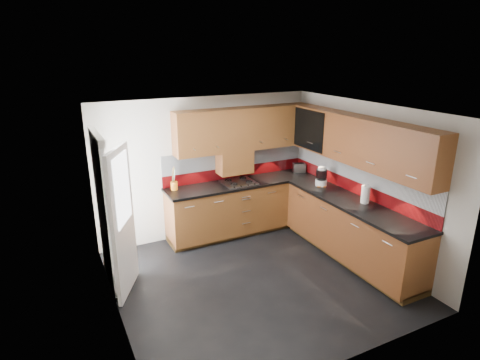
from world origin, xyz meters
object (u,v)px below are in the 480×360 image
utensil_pot (174,184)px  food_processor (321,177)px  toaster (299,168)px  gas_hob (239,182)px

utensil_pot → food_processor: 2.45m
toaster → food_processor: food_processor is taller
food_processor → utensil_pot: bearing=158.5°
gas_hob → food_processor: food_processor is taller
gas_hob → toaster: bearing=3.6°
utensil_pot → toaster: 2.40m
toaster → food_processor: size_ratio=0.84×
gas_hob → food_processor: 1.40m
toaster → food_processor: bearing=-98.1°
utensil_pot → food_processor: (2.28, -0.90, 0.05)m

